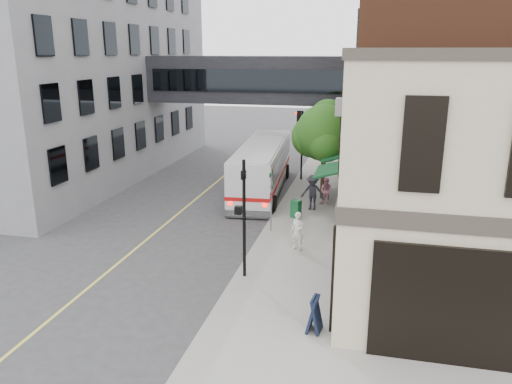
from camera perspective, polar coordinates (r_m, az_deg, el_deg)
The scene contains 17 objects.
ground at distance 17.63m, azimuth -4.26°, elevation -12.55°, with size 120.00×120.00×0.00m, color #38383A.
sidewalk_main at distance 30.06m, azimuth 7.37°, elevation -0.25°, with size 4.00×60.00×0.15m, color gray.
corner_building at distance 17.77m, azimuth 26.44°, elevation 0.62°, with size 10.19×8.12×8.45m.
brick_building at distance 30.23m, azimuth 23.62°, elevation 11.99°, with size 13.76×18.00×14.00m.
opposite_building at distance 37.70m, azimuth -22.70°, elevation 12.64°, with size 14.00×24.00×14.00m, color slate.
skyway_bridge at distance 33.71m, azimuth -0.18°, elevation 12.73°, with size 14.00×3.18×3.00m.
traffic_signal_near at distance 18.15m, azimuth -1.47°, elevation -1.43°, with size 0.44×0.22×4.60m.
traffic_signal_far at distance 32.47m, azimuth 5.06°, elevation 6.93°, with size 0.53×0.28×4.50m.
street_sign_pole at distance 23.11m, azimuth 1.72°, elevation -0.30°, with size 0.08×0.75×3.00m.
street_tree at distance 28.44m, azimuth 7.86°, elevation 6.73°, with size 3.80×3.20×5.60m.
lane_marking at distance 27.90m, azimuth -7.98°, elevation -1.71°, with size 0.12×40.00×0.01m, color #D8CC4C.
bus at distance 30.25m, azimuth 0.71°, elevation 3.03°, with size 3.28×10.97×2.91m.
pedestrian_a at distance 21.30m, azimuth 4.78°, elevation -4.49°, with size 0.61×0.40×1.66m, color silver.
pedestrian_b at distance 27.69m, azimuth 8.06°, elevation 0.08°, with size 0.73×0.57×1.49m, color pink.
pedestrian_c at distance 26.64m, azimuth 6.47°, elevation -0.04°, with size 1.23×0.71×1.91m, color #212029.
newspaper_box at distance 25.48m, azimuth 4.59°, elevation -1.92°, with size 0.45×0.40×0.90m, color #13542A.
sandwich_board at distance 15.60m, azimuth 6.72°, elevation -13.71°, with size 0.40×0.63×1.12m, color black.
Camera 1 is at (4.76, -14.75, 8.41)m, focal length 35.00 mm.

